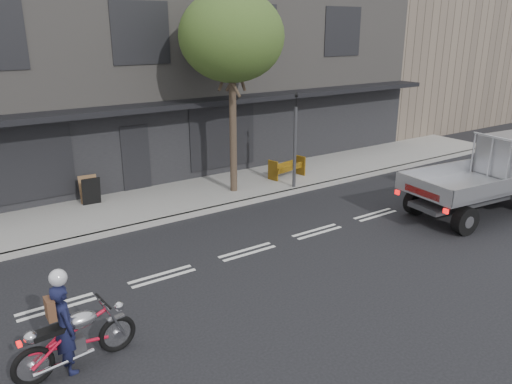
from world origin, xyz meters
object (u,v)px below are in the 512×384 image
(rider, at_px, (65,328))
(traffic_light_pole, at_px, (295,146))
(sandwich_board, at_px, (91,191))
(construction_barrier, at_px, (290,169))
(street_tree, at_px, (232,37))
(motorcycle, at_px, (76,338))
(flatbed_ute, at_px, (509,167))

(rider, bearing_deg, traffic_light_pole, -63.85)
(rider, xyz_separation_m, sandwich_board, (2.75, 7.71, -0.21))
(traffic_light_pole, xyz_separation_m, rider, (-9.30, -5.56, -0.84))
(construction_barrier, distance_m, sandwich_board, 7.16)
(street_tree, distance_m, motorcycle, 10.69)
(street_tree, relative_size, flatbed_ute, 1.27)
(motorcycle, bearing_deg, sandwich_board, 66.61)
(street_tree, distance_m, sandwich_board, 6.65)
(street_tree, relative_size, construction_barrier, 4.83)
(motorcycle, bearing_deg, construction_barrier, 28.91)
(traffic_light_pole, bearing_deg, flatbed_ute, -49.03)
(street_tree, height_order, flatbed_ute, street_tree)
(traffic_light_pole, xyz_separation_m, construction_barrier, (0.50, 0.86, -1.11))
(traffic_light_pole, bearing_deg, construction_barrier, 59.80)
(motorcycle, relative_size, sandwich_board, 2.37)
(traffic_light_pole, height_order, construction_barrier, traffic_light_pole)
(construction_barrier, bearing_deg, street_tree, -179.74)
(construction_barrier, bearing_deg, motorcycle, -146.33)
(street_tree, xyz_separation_m, rider, (-7.30, -6.41, -4.47))
(motorcycle, xyz_separation_m, flatbed_ute, (13.67, 0.36, 0.79))
(traffic_light_pole, distance_m, construction_barrier, 1.49)
(rider, xyz_separation_m, construction_barrier, (9.80, 6.43, -0.27))
(street_tree, bearing_deg, traffic_light_pole, -23.03)
(street_tree, relative_size, rider, 4.16)
(street_tree, bearing_deg, sandwich_board, 164.12)
(motorcycle, xyz_separation_m, rider, (-0.15, -0.00, 0.24))
(traffic_light_pole, distance_m, motorcycle, 10.76)
(motorcycle, relative_size, rider, 1.33)
(street_tree, height_order, traffic_light_pole, street_tree)
(rider, xyz_separation_m, flatbed_ute, (13.82, 0.36, 0.55))
(motorcycle, distance_m, rider, 0.28)
(construction_barrier, bearing_deg, flatbed_ute, -56.48)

